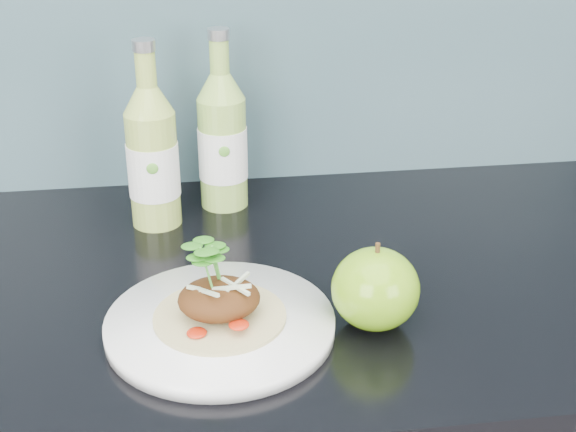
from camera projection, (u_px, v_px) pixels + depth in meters
name	position (u px, v px, depth m)	size (l,w,h in m)	color
dinner_plate	(220.00, 324.00, 0.84)	(0.29, 0.29, 0.02)	white
pork_taco	(219.00, 295.00, 0.82)	(0.14, 0.14, 0.09)	tan
green_apple	(375.00, 289.00, 0.83)	(0.12, 0.12, 0.10)	#56910F
cider_bottle_left	(153.00, 157.00, 1.03)	(0.09, 0.09, 0.25)	#9EB94D
cider_bottle_right	(223.00, 141.00, 1.09)	(0.08, 0.08, 0.25)	#8FB94D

